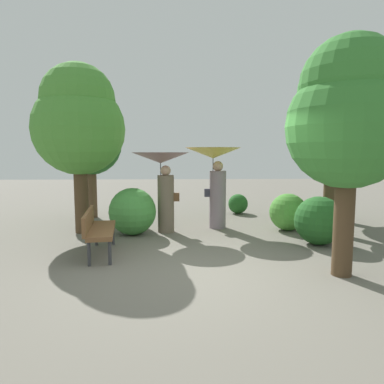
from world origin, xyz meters
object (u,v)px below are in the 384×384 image
object	(u,v)px
tree_mid_right	(333,127)
tree_far_back	(336,113)
tree_near_left	(90,138)
person_left	(162,172)
park_bench	(97,228)
person_right	(215,168)
tree_mid_left	(79,120)
tree_near_right	(349,115)

from	to	relation	value
tree_mid_right	tree_far_back	bearing A→B (deg)	64.08
tree_mid_right	tree_near_left	bearing A→B (deg)	159.57
tree_mid_right	person_left	bearing A→B (deg)	176.03
park_bench	tree_near_left	xyz separation A→B (m)	(-1.03, 3.85, 1.82)
person_right	person_left	bearing A→B (deg)	109.24
tree_mid_left	tree_mid_right	world-z (taller)	tree_mid_left
tree_mid_left	tree_mid_right	bearing A→B (deg)	-2.83
tree_mid_left	park_bench	bearing A→B (deg)	-67.10
tree_mid_left	tree_mid_right	xyz separation A→B (m)	(5.88, -0.29, -0.15)
tree_far_back	park_bench	bearing A→B (deg)	-151.74
person_left	tree_mid_left	size ratio (longest dim) A/B	0.48
person_right	tree_near_left	distance (m)	3.89
park_bench	tree_near_right	world-z (taller)	tree_near_right
person_left	tree_mid_left	xyz separation A→B (m)	(-1.92, 0.02, 1.20)
tree_mid_left	tree_far_back	size ratio (longest dim) A/B	0.86
person_left	person_right	world-z (taller)	person_right
park_bench	tree_near_left	size ratio (longest dim) A/B	0.45
person_left	person_right	distance (m)	1.36
tree_near_left	tree_far_back	size ratio (longest dim) A/B	0.76
person_left	tree_near_left	world-z (taller)	tree_near_left
tree_near_left	tree_far_back	xyz separation A→B (m)	(6.89, -0.70, 0.67)
park_bench	tree_near_left	distance (m)	4.38
person_left	tree_near_left	bearing A→B (deg)	48.55
tree_far_back	tree_near_left	bearing A→B (deg)	174.21
person_left	tree_near_right	world-z (taller)	tree_near_right
person_right	tree_mid_right	world-z (taller)	tree_mid_right
park_bench	tree_mid_right	bearing A→B (deg)	-80.91
person_left	tree_mid_left	world-z (taller)	tree_mid_left
person_left	tree_far_back	size ratio (longest dim) A/B	0.42
tree_mid_right	person_right	bearing A→B (deg)	165.47
tree_near_left	tree_near_right	size ratio (longest dim) A/B	0.95
tree_near_right	tree_far_back	bearing A→B (deg)	67.75
person_left	tree_near_left	distance (m)	3.08
tree_near_right	tree_mid_left	distance (m)	5.77
person_left	park_bench	size ratio (longest dim) A/B	1.23
person_right	tree_far_back	xyz separation A→B (m)	(3.44, 0.89, 1.49)
tree_near_left	park_bench	bearing A→B (deg)	-75.09
person_right	tree_near_right	distance (m)	4.01
park_bench	person_left	bearing A→B (deg)	-39.69
tree_near_right	tree_far_back	distance (m)	4.81
person_right	tree_mid_right	bearing A→B (deg)	-103.15
park_bench	tree_mid_left	world-z (taller)	tree_mid_left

